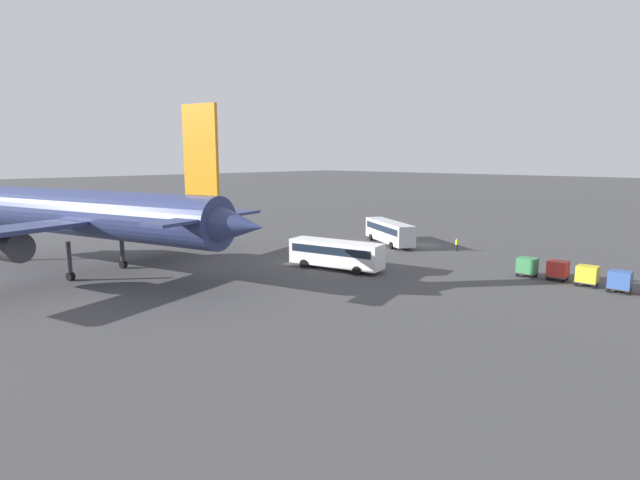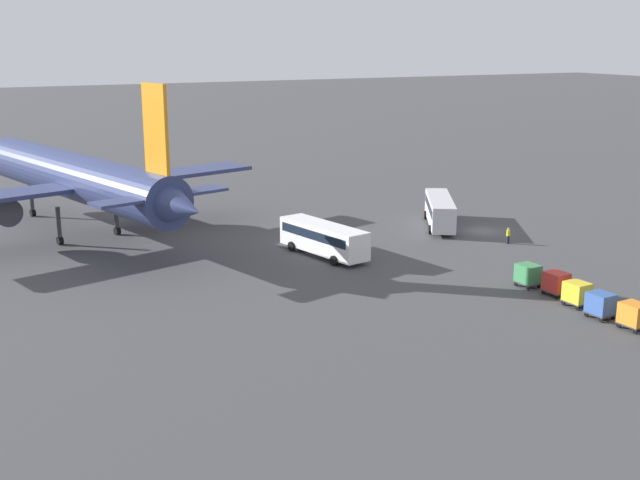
# 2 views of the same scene
# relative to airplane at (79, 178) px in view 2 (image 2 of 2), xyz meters

# --- Properties ---
(ground_plane) EXTENTS (600.00, 600.00, 0.00)m
(ground_plane) POSITION_rel_airplane_xyz_m (-17.19, -41.38, -6.58)
(ground_plane) COLOR #424244
(airplane) EXTENTS (47.27, 40.63, 17.50)m
(airplane) POSITION_rel_airplane_xyz_m (0.00, 0.00, 0.00)
(airplane) COLOR navy
(airplane) RESTS_ON ground
(shuttle_bus_near) EXTENTS (11.88, 8.31, 3.38)m
(shuttle_bus_near) POSITION_rel_airplane_xyz_m (-13.07, -38.28, -4.56)
(shuttle_bus_near) COLOR silver
(shuttle_bus_near) RESTS_ON ground
(shuttle_bus_far) EXTENTS (11.51, 5.08, 3.26)m
(shuttle_bus_far) POSITION_rel_airplane_xyz_m (-18.60, -20.37, -4.63)
(shuttle_bus_far) COLOR white
(shuttle_bus_far) RESTS_ON ground
(worker_person) EXTENTS (0.38, 0.38, 1.74)m
(worker_person) POSITION_rel_airplane_xyz_m (-23.02, -40.25, -5.71)
(worker_person) COLOR #1E1E2D
(worker_person) RESTS_ON ground
(cargo_cart_orange) EXTENTS (2.09, 1.80, 2.06)m
(cargo_cart_orange) POSITION_rel_airplane_xyz_m (-47.76, -32.06, -5.39)
(cargo_cart_orange) COLOR #38383D
(cargo_cart_orange) RESTS_ON ground
(cargo_cart_blue) EXTENTS (2.09, 1.80, 2.06)m
(cargo_cart_blue) POSITION_rel_airplane_xyz_m (-44.80, -31.65, -5.39)
(cargo_cart_blue) COLOR #38383D
(cargo_cart_blue) RESTS_ON ground
(cargo_cart_yellow) EXTENTS (2.09, 1.80, 2.06)m
(cargo_cart_yellow) POSITION_rel_airplane_xyz_m (-41.84, -32.03, -5.39)
(cargo_cart_yellow) COLOR #38383D
(cargo_cart_yellow) RESTS_ON ground
(cargo_cart_red) EXTENTS (2.09, 1.80, 2.06)m
(cargo_cart_red) POSITION_rel_airplane_xyz_m (-38.88, -32.50, -5.39)
(cargo_cart_red) COLOR #38383D
(cargo_cart_red) RESTS_ON ground
(cargo_cart_green) EXTENTS (2.09, 1.80, 2.06)m
(cargo_cart_green) POSITION_rel_airplane_xyz_m (-35.91, -31.94, -5.39)
(cargo_cart_green) COLOR #38383D
(cargo_cart_green) RESTS_ON ground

